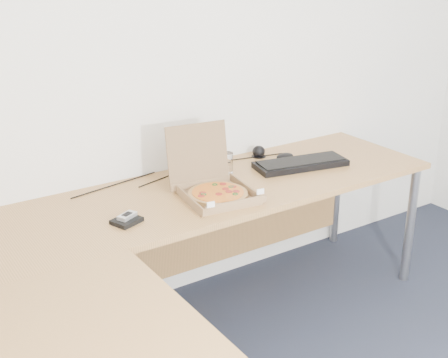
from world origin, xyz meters
TOP-DOWN VIEW (x-y plane):
  - desk at (-0.82, 0.97)m, footprint 2.50×2.20m
  - pizza_box at (-0.49, 1.30)m, footprint 0.31×0.36m
  - drinking_glass at (-0.26, 1.54)m, footprint 0.06×0.06m
  - keyboard at (0.12, 1.40)m, footprint 0.53×0.27m
  - mouse at (0.12, 1.53)m, footprint 0.12×0.10m
  - wallet at (-0.96, 1.27)m, footprint 0.14×0.13m
  - phone at (-0.95, 1.28)m, footprint 0.10×0.08m
  - dome_speaker at (0.03, 1.66)m, footprint 0.08×0.08m
  - cable_bundle at (-0.47, 1.68)m, footprint 0.60×0.12m

SIDE VIEW (x-z plane):
  - desk at x=-0.82m, z-range 0.34..1.07m
  - cable_bundle at x=-0.47m, z-range 0.73..0.74m
  - wallet at x=-0.96m, z-range 0.73..0.75m
  - keyboard at x=0.12m, z-range 0.73..0.76m
  - mouse at x=0.12m, z-range 0.73..0.77m
  - phone at x=-0.95m, z-range 0.75..0.77m
  - dome_speaker at x=0.03m, z-range 0.73..0.80m
  - pizza_box at x=-0.49m, z-range 0.61..0.93m
  - drinking_glass at x=-0.26m, z-range 0.73..0.84m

